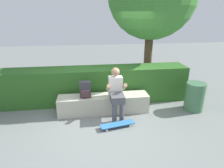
# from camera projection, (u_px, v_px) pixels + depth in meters

# --- Properties ---
(ground_plane) EXTENTS (24.00, 24.00, 0.00)m
(ground_plane) POSITION_uv_depth(u_px,v_px,m) (105.00, 121.00, 4.65)
(ground_plane) COLOR slate
(bench_main) EXTENTS (2.32, 0.47, 0.47)m
(bench_main) POSITION_uv_depth(u_px,v_px,m) (104.00, 104.00, 4.99)
(bench_main) COLOR #B5B19D
(bench_main) RESTS_ON ground
(person_skater) EXTENTS (0.49, 0.62, 1.22)m
(person_skater) POSITION_uv_depth(u_px,v_px,m) (116.00, 91.00, 4.67)
(person_skater) COLOR white
(person_skater) RESTS_ON ground
(skateboard_near_person) EXTENTS (0.82, 0.36, 0.09)m
(skateboard_near_person) POSITION_uv_depth(u_px,v_px,m) (118.00, 124.00, 4.36)
(skateboard_near_person) COLOR teal
(skateboard_near_person) RESTS_ON ground
(backpack_on_bench) EXTENTS (0.28, 0.23, 0.40)m
(backpack_on_bench) POSITION_uv_depth(u_px,v_px,m) (85.00, 90.00, 4.77)
(backpack_on_bench) COLOR #333338
(backpack_on_bench) RESTS_ON bench_main
(hedge_row) EXTENTS (5.84, 0.73, 1.01)m
(hedge_row) POSITION_uv_depth(u_px,v_px,m) (86.00, 85.00, 5.52)
(hedge_row) COLOR #2C5E22
(hedge_row) RESTS_ON ground
(trash_bin) EXTENTS (0.49, 0.49, 0.76)m
(trash_bin) POSITION_uv_depth(u_px,v_px,m) (195.00, 97.00, 5.07)
(trash_bin) COLOR #3D6B47
(trash_bin) RESTS_ON ground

